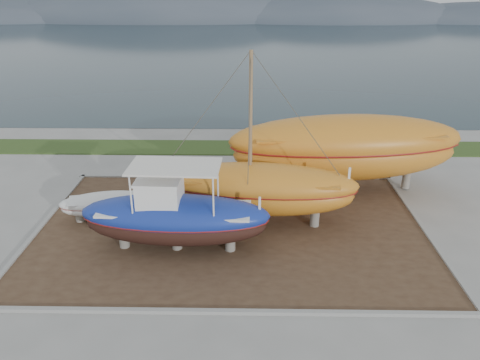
# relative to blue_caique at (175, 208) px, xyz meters

# --- Properties ---
(ground) EXTENTS (140.00, 140.00, 0.00)m
(ground) POSITION_rel_blue_caique_xyz_m (2.33, -2.16, -2.02)
(ground) COLOR gray
(ground) RESTS_ON ground
(dirt_patch) EXTENTS (18.00, 12.00, 0.06)m
(dirt_patch) POSITION_rel_blue_caique_xyz_m (2.33, 1.84, -1.99)
(dirt_patch) COLOR #422D1E
(dirt_patch) RESTS_ON ground
(curb_frame) EXTENTS (18.60, 12.60, 0.15)m
(curb_frame) POSITION_rel_blue_caique_xyz_m (2.33, 1.84, -1.94)
(curb_frame) COLOR gray
(curb_frame) RESTS_ON ground
(grass_strip) EXTENTS (44.00, 3.00, 0.08)m
(grass_strip) POSITION_rel_blue_caique_xyz_m (2.33, 13.34, -1.98)
(grass_strip) COLOR #284219
(grass_strip) RESTS_ON ground
(sea) EXTENTS (260.00, 100.00, 0.04)m
(sea) POSITION_rel_blue_caique_xyz_m (2.33, 67.84, -2.02)
(sea) COLOR #182930
(sea) RESTS_ON ground
(mountain_ridge) EXTENTS (200.00, 36.00, 20.00)m
(mountain_ridge) POSITION_rel_blue_caique_xyz_m (2.33, 122.84, -2.02)
(mountain_ridge) COLOR #333D49
(mountain_ridge) RESTS_ON ground
(blue_caique) EXTENTS (8.22, 2.86, 3.91)m
(blue_caique) POSITION_rel_blue_caique_xyz_m (0.00, 0.00, 0.00)
(blue_caique) COLOR navy
(blue_caique) RESTS_ON dirt_patch
(white_dinghy) EXTENTS (4.55, 2.53, 1.29)m
(white_dinghy) POSITION_rel_blue_caique_xyz_m (-3.88, 2.72, -1.31)
(white_dinghy) COLOR white
(white_dinghy) RESTS_ON dirt_patch
(orange_sailboat) EXTENTS (9.39, 3.49, 8.17)m
(orange_sailboat) POSITION_rel_blue_caique_xyz_m (3.65, 2.40, 2.13)
(orange_sailboat) COLOR #C0721D
(orange_sailboat) RESTS_ON dirt_patch
(orange_bare_hull) EXTENTS (12.97, 4.95, 4.15)m
(orange_bare_hull) POSITION_rel_blue_caique_xyz_m (8.36, 6.30, 0.12)
(orange_bare_hull) COLOR #C0721D
(orange_bare_hull) RESTS_ON dirt_patch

